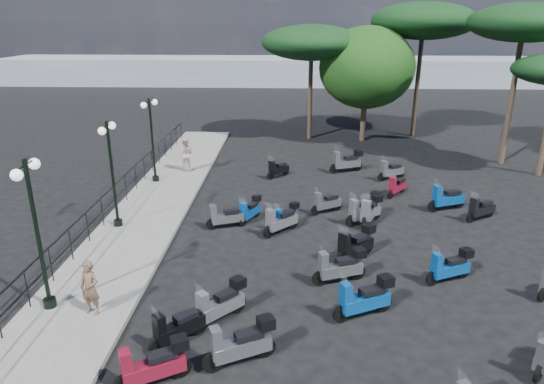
{
  "coord_description": "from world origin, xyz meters",
  "views": [
    {
      "loc": [
        -0.77,
        -14.42,
        7.59
      ],
      "look_at": [
        -1.47,
        3.19,
        1.2
      ],
      "focal_mm": 32.0,
      "sensor_mm": 36.0,
      "label": 1
    }
  ],
  "objects_px": {
    "scooter_25": "(447,199)",
    "pine_0": "(424,21)",
    "scooter_1": "(177,328)",
    "scooter_5": "(240,344)",
    "pine_2": "(312,43)",
    "scooter_6": "(356,245)",
    "scooter_8": "(250,210)",
    "pine_1": "(524,23)",
    "scooter_18": "(370,210)",
    "scooter_20": "(397,187)",
    "scooter_12": "(340,267)",
    "scooter_3": "(225,217)",
    "scooter_9": "(278,169)",
    "scooter_11": "(364,299)",
    "scooter_17": "(450,267)",
    "pedestrian_far": "(185,154)",
    "broadleaf_tree": "(367,68)",
    "scooter_13": "(326,203)",
    "scooter_24": "(481,209)",
    "lamp_post_0": "(36,226)",
    "woman": "(90,288)",
    "scooter_7": "(286,217)",
    "scooter_4": "(280,222)",
    "lamp_post_1": "(112,168)",
    "scooter_0": "(153,366)",
    "scooter_14": "(347,162)",
    "lamp_post_2": "(152,135)",
    "scooter_26": "(391,171)",
    "scooter_19": "(364,211)"
  },
  "relations": [
    {
      "from": "scooter_1",
      "to": "scooter_5",
      "type": "height_order",
      "value": "scooter_5"
    },
    {
      "from": "broadleaf_tree",
      "to": "pine_1",
      "type": "relative_size",
      "value": 0.86
    },
    {
      "from": "scooter_7",
      "to": "scooter_24",
      "type": "xyz_separation_m",
      "value": [
        7.67,
        1.13,
        -0.0
      ]
    },
    {
      "from": "woman",
      "to": "scooter_18",
      "type": "bearing_deg",
      "value": 54.82
    },
    {
      "from": "scooter_1",
      "to": "scooter_4",
      "type": "xyz_separation_m",
      "value": [
        2.36,
        6.57,
        0.02
      ]
    },
    {
      "from": "pine_2",
      "to": "lamp_post_1",
      "type": "bearing_deg",
      "value": -117.25
    },
    {
      "from": "scooter_1",
      "to": "scooter_14",
      "type": "relative_size",
      "value": 0.76
    },
    {
      "from": "scooter_0",
      "to": "scooter_20",
      "type": "xyz_separation_m",
      "value": [
        7.67,
        12.24,
        -0.08
      ]
    },
    {
      "from": "scooter_13",
      "to": "scooter_24",
      "type": "bearing_deg",
      "value": -126.67
    },
    {
      "from": "lamp_post_2",
      "to": "scooter_7",
      "type": "relative_size",
      "value": 3.14
    },
    {
      "from": "broadleaf_tree",
      "to": "scooter_13",
      "type": "bearing_deg",
      "value": -104.13
    },
    {
      "from": "scooter_18",
      "to": "scooter_26",
      "type": "height_order",
      "value": "scooter_18"
    },
    {
      "from": "lamp_post_0",
      "to": "scooter_0",
      "type": "xyz_separation_m",
      "value": [
        3.59,
        -2.68,
        -2.02
      ]
    },
    {
      "from": "scooter_3",
      "to": "scooter_9",
      "type": "bearing_deg",
      "value": -36.54
    },
    {
      "from": "lamp_post_0",
      "to": "pine_0",
      "type": "relative_size",
      "value": 0.49
    },
    {
      "from": "scooter_11",
      "to": "scooter_17",
      "type": "distance_m",
      "value": 3.45
    },
    {
      "from": "scooter_25",
      "to": "pine_2",
      "type": "bearing_deg",
      "value": 0.52
    },
    {
      "from": "scooter_4",
      "to": "scooter_26",
      "type": "bearing_deg",
      "value": -84.29
    },
    {
      "from": "pedestrian_far",
      "to": "scooter_17",
      "type": "bearing_deg",
      "value": 135.74
    },
    {
      "from": "scooter_0",
      "to": "scooter_26",
      "type": "height_order",
      "value": "scooter_0"
    },
    {
      "from": "lamp_post_0",
      "to": "lamp_post_1",
      "type": "relative_size",
      "value": 1.05
    },
    {
      "from": "scooter_11",
      "to": "scooter_18",
      "type": "distance_m",
      "value": 6.42
    },
    {
      "from": "scooter_14",
      "to": "scooter_24",
      "type": "height_order",
      "value": "scooter_14"
    },
    {
      "from": "scooter_5",
      "to": "scooter_13",
      "type": "distance_m",
      "value": 9.67
    },
    {
      "from": "scooter_24",
      "to": "scooter_14",
      "type": "bearing_deg",
      "value": 3.82
    },
    {
      "from": "scooter_11",
      "to": "scooter_5",
      "type": "bearing_deg",
      "value": 97.84
    },
    {
      "from": "scooter_18",
      "to": "scooter_9",
      "type": "bearing_deg",
      "value": -31.13
    },
    {
      "from": "scooter_13",
      "to": "broadleaf_tree",
      "type": "relative_size",
      "value": 0.19
    },
    {
      "from": "pine_0",
      "to": "pine_2",
      "type": "xyz_separation_m",
      "value": [
        -7.0,
        -0.98,
        -1.26
      ]
    },
    {
      "from": "scooter_14",
      "to": "scooter_18",
      "type": "distance_m",
      "value": 6.58
    },
    {
      "from": "scooter_8",
      "to": "scooter_12",
      "type": "xyz_separation_m",
      "value": [
        3.09,
        -4.59,
        0.07
      ]
    },
    {
      "from": "scooter_1",
      "to": "scooter_6",
      "type": "height_order",
      "value": "scooter_6"
    },
    {
      "from": "lamp_post_2",
      "to": "scooter_13",
      "type": "bearing_deg",
      "value": -5.64
    },
    {
      "from": "scooter_18",
      "to": "scooter_20",
      "type": "bearing_deg",
      "value": -92.92
    },
    {
      "from": "scooter_18",
      "to": "pine_2",
      "type": "xyz_separation_m",
      "value": [
        -1.89,
        13.97,
        5.53
      ]
    },
    {
      "from": "scooter_6",
      "to": "scooter_17",
      "type": "relative_size",
      "value": 0.94
    },
    {
      "from": "scooter_1",
      "to": "scooter_18",
      "type": "height_order",
      "value": "scooter_18"
    },
    {
      "from": "scooter_20",
      "to": "pine_2",
      "type": "distance_m",
      "value": 12.72
    },
    {
      "from": "scooter_0",
      "to": "scooter_12",
      "type": "distance_m",
      "value": 6.34
    },
    {
      "from": "lamp_post_0",
      "to": "scooter_4",
      "type": "bearing_deg",
      "value": 37.52
    },
    {
      "from": "scooter_25",
      "to": "pine_0",
      "type": "xyz_separation_m",
      "value": [
        1.74,
        13.48,
        6.83
      ]
    },
    {
      "from": "scooter_5",
      "to": "scooter_8",
      "type": "distance_m",
      "value": 8.37
    },
    {
      "from": "pedestrian_far",
      "to": "scooter_8",
      "type": "relative_size",
      "value": 1.25
    },
    {
      "from": "pine_1",
      "to": "scooter_6",
      "type": "bearing_deg",
      "value": -128.88
    },
    {
      "from": "scooter_6",
      "to": "scooter_9",
      "type": "distance_m",
      "value": 9.09
    },
    {
      "from": "scooter_4",
      "to": "scooter_6",
      "type": "bearing_deg",
      "value": -173.44
    },
    {
      "from": "lamp_post_1",
      "to": "scooter_19",
      "type": "height_order",
      "value": "lamp_post_1"
    },
    {
      "from": "scooter_8",
      "to": "scooter_19",
      "type": "bearing_deg",
      "value": -153.74
    },
    {
      "from": "scooter_5",
      "to": "scooter_12",
      "type": "distance_m",
      "value": 4.59
    },
    {
      "from": "scooter_8",
      "to": "lamp_post_0",
      "type": "bearing_deg",
      "value": 79.26
    }
  ]
}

